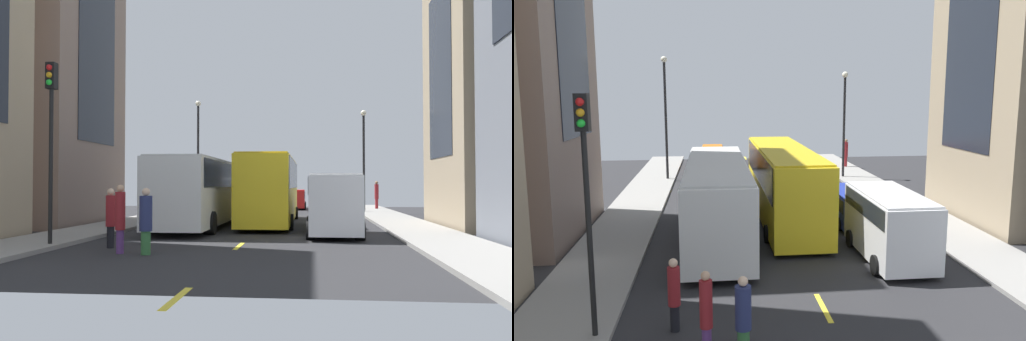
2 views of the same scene
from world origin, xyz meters
TOP-DOWN VIEW (x-y plane):
  - ground_plane at (0.00, 0.00)m, footprint 41.60×41.60m
  - sidewalk_west at (-7.33, 0.00)m, footprint 2.93×44.00m
  - sidewalk_east at (7.33, 0.00)m, footprint 2.93×44.00m
  - lane_stripe_0 at (0.00, -21.00)m, footprint 0.16×2.00m
  - lane_stripe_1 at (0.00, -12.60)m, footprint 0.16×2.00m
  - lane_stripe_2 at (0.00, -4.20)m, footprint 0.16×2.00m
  - lane_stripe_3 at (0.00, 4.20)m, footprint 0.16×2.00m
  - lane_stripe_4 at (0.00, 12.60)m, footprint 0.16×2.00m
  - lane_stripe_5 at (0.00, 21.00)m, footprint 0.16×2.00m
  - building_west_1 at (-12.91, -3.60)m, footprint 7.91×8.52m
  - building_east_1 at (12.05, -3.40)m, footprint 6.16×8.25m
  - city_bus_white at (-3.00, -4.84)m, footprint 2.80×11.96m
  - streetcar_yellow at (0.30, -2.08)m, footprint 2.70×12.54m
  - delivery_van_white at (3.42, -8.60)m, footprint 2.25×5.15m
  - car_blue_0 at (3.41, -3.34)m, footprint 1.89×4.17m
  - car_orange_1 at (-3.12, 15.97)m, footprint 1.93×4.56m
  - car_red_2 at (0.98, 15.23)m, footprint 1.98×4.41m
  - pedestrian_crossing_mid at (7.85, 13.74)m, footprint 0.34×0.34m
  - pedestrian_walking_far at (-4.26, -13.53)m, footprint 0.33×0.33m
  - pedestrian_waiting_curb at (-2.53, -15.09)m, footprint 0.39×0.39m
  - pedestrian_crossing_near at (-3.41, -14.92)m, footprint 0.31×0.31m
  - traffic_light_near_corner at (-6.27, -13.83)m, footprint 0.32×0.44m
  - streetlamp_near at (-6.37, 9.60)m, footprint 0.44×0.44m
  - streetlamp_far at (6.37, 9.04)m, footprint 0.44×0.44m

SIDE VIEW (x-z plane):
  - ground_plane at x=0.00m, z-range 0.00..0.00m
  - lane_stripe_0 at x=0.00m, z-range 0.00..0.01m
  - lane_stripe_1 at x=0.00m, z-range 0.00..0.01m
  - lane_stripe_2 at x=0.00m, z-range 0.00..0.01m
  - lane_stripe_3 at x=0.00m, z-range 0.00..0.01m
  - lane_stripe_4 at x=0.00m, z-range 0.00..0.01m
  - lane_stripe_5 at x=0.00m, z-range 0.00..0.01m
  - sidewalk_west at x=-7.33m, z-range 0.00..0.15m
  - sidewalk_east at x=7.33m, z-range 0.00..0.15m
  - car_blue_0 at x=3.41m, z-range 0.15..1.78m
  - car_orange_1 at x=-3.12m, z-range 0.15..1.84m
  - car_red_2 at x=0.98m, z-range 0.15..1.84m
  - pedestrian_waiting_curb at x=-2.53m, z-range 0.05..2.09m
  - pedestrian_walking_far at x=-4.26m, z-range 0.07..2.08m
  - pedestrian_crossing_near at x=-3.41m, z-range 0.07..2.21m
  - pedestrian_crossing_mid at x=7.85m, z-range 0.23..2.52m
  - delivery_van_white at x=3.42m, z-range 0.22..2.80m
  - city_bus_white at x=-3.00m, z-range 0.33..3.69m
  - streetcar_yellow at x=0.30m, z-range 0.33..3.92m
  - traffic_light_near_corner at x=-6.27m, z-range 1.33..7.47m
  - streetlamp_far at x=6.37m, z-range 0.96..8.53m
  - streetlamp_near at x=-6.37m, z-range 0.99..9.58m
  - building_east_1 at x=12.05m, z-range 0.00..15.66m
  - building_west_1 at x=-12.91m, z-range 0.00..19.44m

